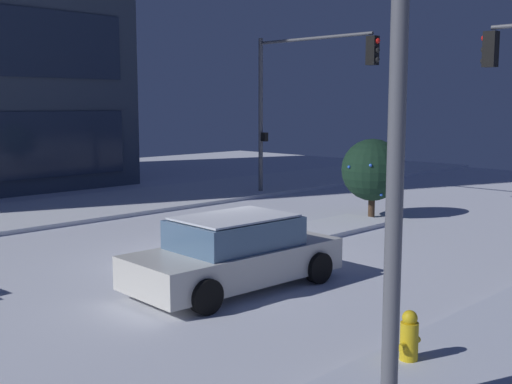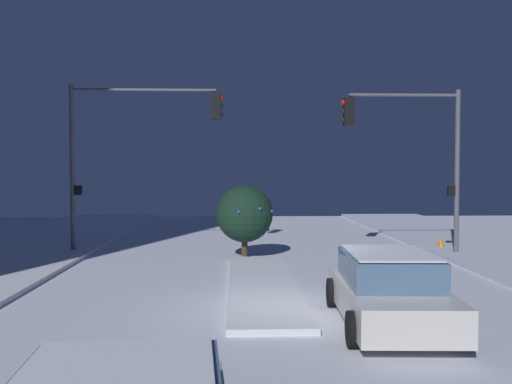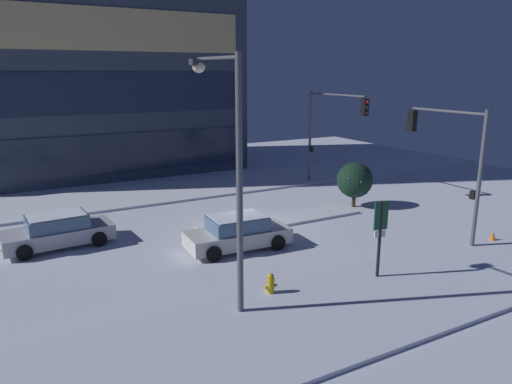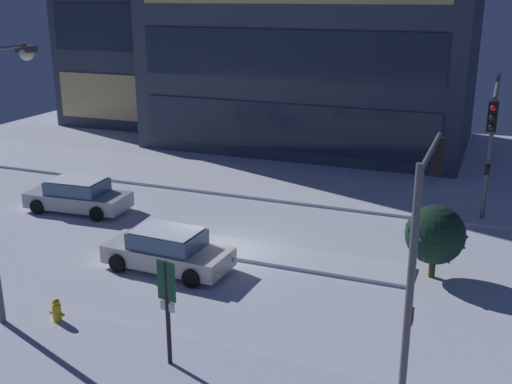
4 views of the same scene
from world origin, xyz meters
name	(u,v)px [view 3 (image 3 of 4)]	position (x,y,z in m)	size (l,w,h in m)	color
ground	(241,230)	(0.00, 0.00, 0.00)	(52.00, 52.00, 0.00)	silver
curb_strip_near	(363,304)	(0.00, -8.96, 0.07)	(52.00, 5.20, 0.14)	silver
curb_strip_far	(179,190)	(0.00, 8.96, 0.07)	(52.00, 5.20, 0.14)	silver
median_strip	(282,220)	(2.49, 0.26, 0.07)	(9.00, 1.80, 0.14)	silver
car_near	(238,233)	(-1.27, -2.13, 0.71)	(4.73, 2.29, 1.49)	silver
car_far	(58,231)	(-8.20, 1.93, 0.71)	(4.83, 2.38, 1.49)	#B7B7C1
traffic_light_corner_far_right	(330,122)	(9.03, 4.94, 4.46)	(0.32, 5.83, 6.40)	#565960
traffic_light_corner_near_right	(450,150)	(7.81, -5.50, 4.18)	(0.32, 4.40, 6.09)	#565960
street_lamp_arched	(227,150)	(-3.93, -6.82, 5.27)	(0.58, 2.80, 8.16)	#565960
fire_hydrant	(271,285)	(-2.37, -6.89, 0.42)	(0.48, 0.26, 0.87)	gold
parking_info_sign	(380,230)	(1.85, -7.62, 1.97)	(0.55, 0.16, 3.07)	black
decorated_tree_median	(355,180)	(7.64, 0.65, 1.59)	(2.14, 2.05, 2.62)	#473323
construction_cone	(493,237)	(9.26, -7.14, 0.28)	(0.36, 0.36, 0.55)	orange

